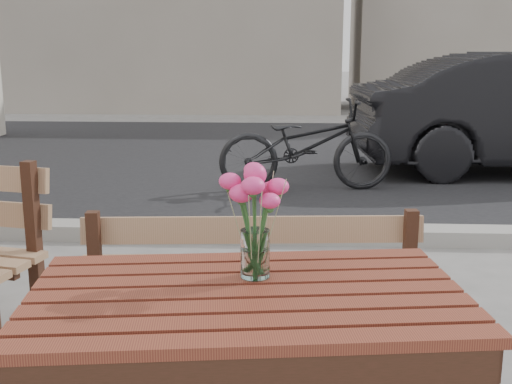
% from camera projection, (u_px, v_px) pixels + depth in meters
% --- Properties ---
extents(street, '(30.00, 8.12, 0.12)m').
position_uv_depth(street, '(299.00, 183.00, 6.94)').
color(street, black).
rests_on(street, ground).
extents(main_table, '(1.33, 0.88, 0.77)m').
position_uv_depth(main_table, '(247.00, 331.00, 1.87)').
color(main_table, '#5F2319').
rests_on(main_table, ground).
extents(main_bench, '(1.39, 0.51, 0.85)m').
position_uv_depth(main_bench, '(253.00, 294.00, 2.50)').
color(main_bench, '#A27953').
rests_on(main_bench, ground).
extents(main_vase, '(0.19, 0.19, 0.35)m').
position_uv_depth(main_vase, '(255.00, 208.00, 1.90)').
color(main_vase, white).
rests_on(main_vase, main_table).
extents(bicycle, '(1.86, 0.83, 0.94)m').
position_uv_depth(bicycle, '(306.00, 145.00, 6.62)').
color(bicycle, black).
rests_on(bicycle, ground).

